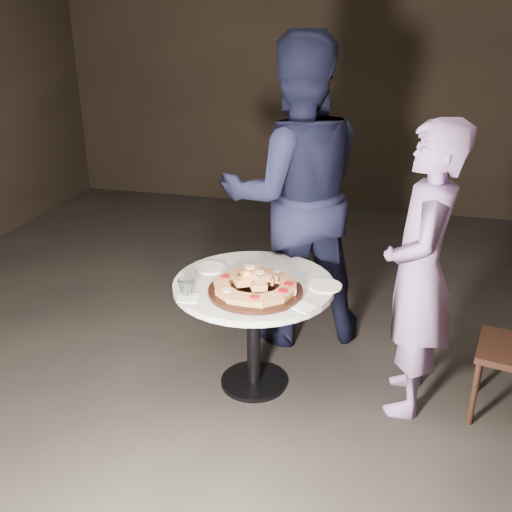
% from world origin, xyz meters
% --- Properties ---
extents(floor, '(7.00, 7.00, 0.00)m').
position_xyz_m(floor, '(0.00, 0.00, 0.00)').
color(floor, black).
rests_on(floor, ground).
extents(table, '(0.91, 0.91, 0.65)m').
position_xyz_m(table, '(-0.04, 0.07, 0.53)').
color(table, black).
rests_on(table, ground).
extents(serving_board, '(0.51, 0.51, 0.02)m').
position_xyz_m(serving_board, '(0.00, -0.05, 0.66)').
color(serving_board, black).
rests_on(serving_board, table).
extents(focaccia_pile, '(0.44, 0.42, 0.12)m').
position_xyz_m(focaccia_pile, '(0.00, -0.05, 0.71)').
color(focaccia_pile, '#BA7948').
rests_on(focaccia_pile, serving_board).
extents(plate_left, '(0.20, 0.20, 0.01)m').
position_xyz_m(plate_left, '(-0.32, 0.18, 0.66)').
color(plate_left, white).
rests_on(plate_left, table).
extents(plate_right, '(0.19, 0.19, 0.01)m').
position_xyz_m(plate_right, '(0.34, 0.11, 0.66)').
color(plate_right, white).
rests_on(plate_right, table).
extents(water_glass, '(0.09, 0.09, 0.08)m').
position_xyz_m(water_glass, '(-0.33, -0.16, 0.69)').
color(water_glass, silver).
rests_on(water_glass, table).
extents(napkin_near, '(0.13, 0.13, 0.01)m').
position_xyz_m(napkin_near, '(-0.31, -0.19, 0.65)').
color(napkin_near, white).
rests_on(napkin_near, table).
extents(napkin_far, '(0.14, 0.14, 0.01)m').
position_xyz_m(napkin_far, '(0.27, -0.15, 0.65)').
color(napkin_far, white).
rests_on(napkin_far, table).
extents(chair_far, '(0.46, 0.47, 0.85)m').
position_xyz_m(chair_far, '(0.07, 1.26, 0.49)').
color(chair_far, black).
rests_on(chair_far, ground).
extents(diner_navy, '(1.13, 1.02, 1.90)m').
position_xyz_m(diner_navy, '(0.05, 0.72, 0.95)').
color(diner_navy, black).
rests_on(diner_navy, ground).
extents(diner_teal, '(0.38, 0.57, 1.54)m').
position_xyz_m(diner_teal, '(0.81, 0.13, 0.77)').
color(diner_teal, '#866FAA').
rests_on(diner_teal, ground).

